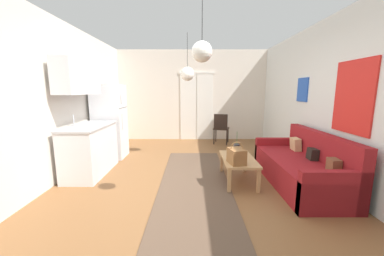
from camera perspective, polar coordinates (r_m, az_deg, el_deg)
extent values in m
cube|color=brown|center=(3.62, 0.09, -16.05)|extent=(5.07, 7.75, 0.10)
cube|color=silver|center=(6.89, 0.05, 8.33)|extent=(4.67, 0.10, 2.71)
cube|color=white|center=(6.85, -0.91, 5.37)|extent=(0.49, 0.02, 2.01)
cube|color=white|center=(6.86, 3.34, 5.37)|extent=(0.49, 0.02, 2.01)
cube|color=white|center=(6.84, 1.25, 14.05)|extent=(1.07, 0.03, 0.06)
cube|color=silver|center=(3.99, 35.20, 5.53)|extent=(0.10, 7.35, 2.71)
cube|color=red|center=(3.80, 36.11, 6.43)|extent=(0.02, 0.75, 1.01)
cube|color=blue|center=(5.03, 26.63, 8.79)|extent=(0.02, 0.40, 0.47)
cube|color=silver|center=(3.98, -35.07, 5.54)|extent=(0.10, 7.35, 2.71)
cube|color=blue|center=(4.51, -29.97, 10.66)|extent=(0.02, 0.32, 0.40)
cube|color=brown|center=(3.79, 0.75, -13.91)|extent=(1.12, 3.48, 0.01)
cube|color=maroon|center=(4.07, 25.52, -10.09)|extent=(0.84, 1.95, 0.43)
cube|color=maroon|center=(4.16, 30.08, -6.89)|extent=(0.15, 1.95, 0.86)
cube|color=maroon|center=(3.30, 32.62, -13.97)|extent=(0.84, 0.11, 0.57)
cube|color=maroon|center=(4.85, 20.94, -5.73)|extent=(0.84, 0.11, 0.57)
cube|color=brown|center=(3.61, 32.74, -8.08)|extent=(0.14, 0.19, 0.19)
cube|color=black|center=(4.05, 28.67, -5.91)|extent=(0.14, 0.19, 0.19)
cube|color=tan|center=(4.52, 25.15, -3.81)|extent=(0.15, 0.23, 0.24)
cube|color=tan|center=(3.83, 11.93, -7.81)|extent=(0.52, 0.95, 0.04)
cube|color=tan|center=(3.46, 9.64, -13.25)|extent=(0.05, 0.05, 0.37)
cube|color=tan|center=(3.56, 16.85, -12.88)|extent=(0.05, 0.05, 0.37)
cube|color=tan|center=(4.26, 7.69, -8.71)|extent=(0.05, 0.05, 0.37)
cube|color=tan|center=(4.34, 13.53, -8.55)|extent=(0.05, 0.05, 0.37)
cylinder|color=#2D2D33|center=(3.93, 11.46, -5.53)|extent=(0.10, 0.10, 0.21)
cylinder|color=#477F42|center=(3.88, 11.56, -2.50)|extent=(0.01, 0.01, 0.22)
cube|color=brown|center=(3.51, 11.45, -7.12)|extent=(0.27, 0.33, 0.23)
torus|color=brown|center=(3.47, 11.53, -4.96)|extent=(0.19, 0.01, 0.19)
cube|color=white|center=(5.34, -20.29, 1.58)|extent=(0.63, 0.60, 1.65)
cube|color=#4C4C51|center=(5.21, -17.18, 5.05)|extent=(0.01, 0.58, 0.01)
cylinder|color=#B7BABF|center=(5.03, -17.67, 7.14)|extent=(0.02, 0.02, 0.23)
cylinder|color=#B7BABF|center=(5.08, -17.38, 1.56)|extent=(0.02, 0.02, 0.36)
cube|color=silver|center=(4.49, -24.54, -5.24)|extent=(0.57, 1.22, 0.87)
cube|color=#B7BABF|center=(4.40, -24.95, 0.44)|extent=(0.60, 1.25, 0.03)
cube|color=#999BA0|center=(4.35, -25.29, -0.29)|extent=(0.36, 0.40, 0.10)
cylinder|color=#B7BABF|center=(4.42, -28.07, 1.76)|extent=(0.02, 0.02, 0.20)
cube|color=silver|center=(4.41, -27.27, 11.55)|extent=(0.32, 1.10, 0.60)
cylinder|color=black|center=(6.61, 9.30, -1.85)|extent=(0.03, 0.03, 0.43)
cylinder|color=black|center=(6.65, 6.21, -1.71)|extent=(0.03, 0.03, 0.43)
cylinder|color=black|center=(6.28, 8.98, -2.46)|extent=(0.03, 0.03, 0.43)
cylinder|color=black|center=(6.32, 5.73, -2.30)|extent=(0.03, 0.03, 0.43)
cube|color=black|center=(6.42, 7.60, -0.12)|extent=(0.51, 0.49, 0.04)
cube|color=black|center=(6.21, 7.43, 1.61)|extent=(0.37, 0.13, 0.42)
cylinder|color=black|center=(2.77, 2.78, 27.99)|extent=(0.01, 0.01, 0.64)
sphere|color=white|center=(2.66, 2.70, 18.99)|extent=(0.24, 0.24, 0.24)
cylinder|color=black|center=(4.97, -1.14, 19.47)|extent=(0.01, 0.01, 0.70)
sphere|color=white|center=(4.91, -1.12, 13.75)|extent=(0.30, 0.30, 0.30)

